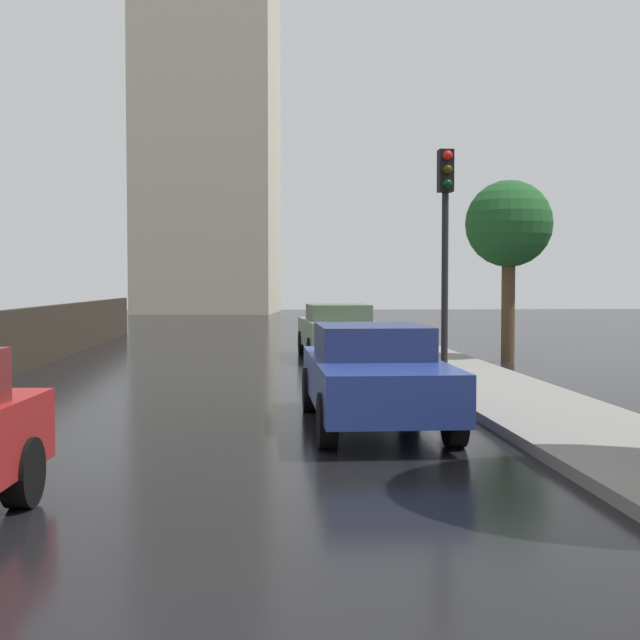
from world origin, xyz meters
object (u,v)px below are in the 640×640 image
object	(u,v)px
traffic_light	(445,222)
street_tree_near	(509,226)
car_blue_near_kerb	(373,374)
car_green_far_ahead	(337,330)

from	to	relation	value
traffic_light	street_tree_near	bearing A→B (deg)	62.70
car_blue_near_kerb	car_green_far_ahead	size ratio (longest dim) A/B	1.03
traffic_light	street_tree_near	world-z (taller)	street_tree_near
car_blue_near_kerb	street_tree_near	size ratio (longest dim) A/B	0.99
car_blue_near_kerb	car_green_far_ahead	world-z (taller)	car_green_far_ahead
traffic_light	street_tree_near	xyz separation A→B (m)	(2.82, 5.46, 0.31)
car_blue_near_kerb	traffic_light	bearing A→B (deg)	62.96
car_blue_near_kerb	traffic_light	distance (m)	4.59
car_green_far_ahead	traffic_light	xyz separation A→B (m)	(1.29, -6.87, 2.31)
car_blue_near_kerb	street_tree_near	world-z (taller)	street_tree_near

